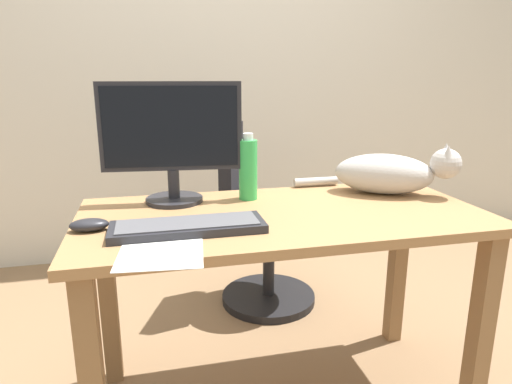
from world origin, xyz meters
TOP-DOWN VIEW (x-y plane):
  - back_wall at (0.00, 1.52)m, footprint 6.00×0.04m
  - desk at (0.00, 0.00)m, footprint 1.32×0.63m
  - office_chair at (0.10, 0.73)m, footprint 0.51×0.48m
  - monitor at (-0.34, 0.20)m, footprint 0.48×0.20m
  - keyboard at (-0.32, -0.12)m, footprint 0.44×0.15m
  - cat at (0.46, 0.13)m, footprint 0.54×0.34m
  - computer_mouse at (-0.60, -0.05)m, footprint 0.11×0.06m
  - paper_sheet at (-0.40, -0.23)m, footprint 0.24×0.32m
  - water_bottle at (-0.08, 0.18)m, footprint 0.07×0.07m

SIDE VIEW (x-z plane):
  - office_chair at x=0.10m, z-range -0.06..0.86m
  - desk at x=0.00m, z-range 0.24..0.96m
  - paper_sheet at x=-0.40m, z-range 0.72..0.72m
  - keyboard at x=-0.32m, z-range 0.72..0.74m
  - computer_mouse at x=-0.60m, z-range 0.72..0.75m
  - cat at x=0.46m, z-range 0.70..0.90m
  - water_bottle at x=-0.08m, z-range 0.71..0.95m
  - monitor at x=-0.34m, z-range 0.74..1.15m
  - back_wall at x=0.00m, z-range 0.00..2.60m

